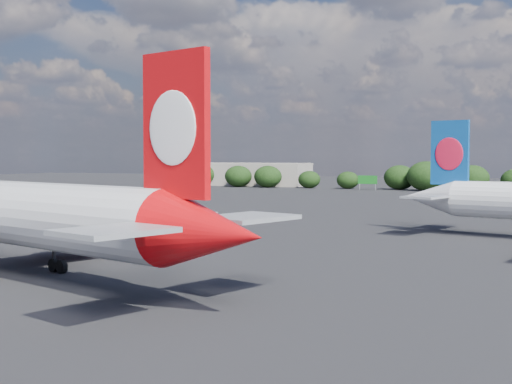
% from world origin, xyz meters
% --- Properties ---
extents(ground, '(500.00, 500.00, 0.00)m').
position_xyz_m(ground, '(0.00, 60.00, 0.00)').
color(ground, black).
rests_on(ground, ground).
extents(qantas_airliner, '(54.35, 52.15, 18.09)m').
position_xyz_m(qantas_airliner, '(-6.67, 10.68, 5.51)').
color(qantas_airliner, silver).
rests_on(qantas_airliner, ground).
extents(terminal_building, '(42.00, 16.00, 8.00)m').
position_xyz_m(terminal_building, '(-65.00, 192.00, 4.00)').
color(terminal_building, gray).
rests_on(terminal_building, ground).
extents(highway_sign, '(6.00, 0.30, 4.50)m').
position_xyz_m(highway_sign, '(-18.00, 176.00, 3.13)').
color(highway_sign, '#14651A').
rests_on(highway_sign, ground).
extents(billboard_yellow, '(5.00, 0.30, 5.50)m').
position_xyz_m(billboard_yellow, '(12.00, 182.00, 3.87)').
color(billboard_yellow, yellow).
rests_on(billboard_yellow, ground).
extents(horizon_treeline, '(203.23, 13.95, 9.08)m').
position_xyz_m(horizon_treeline, '(-1.50, 180.29, 3.84)').
color(horizon_treeline, black).
rests_on(horizon_treeline, ground).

